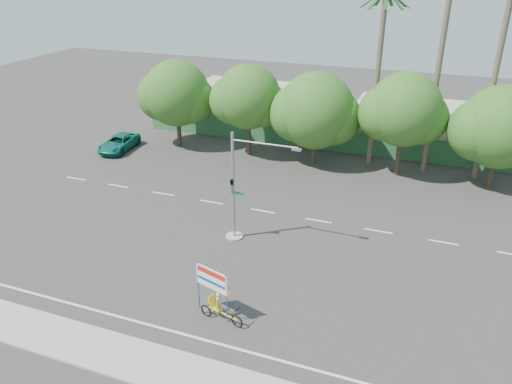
% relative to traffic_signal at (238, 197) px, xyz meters
% --- Properties ---
extents(ground, '(120.00, 120.00, 0.00)m').
position_rel_traffic_signal_xyz_m(ground, '(2.20, -3.98, -2.92)').
color(ground, '#33302D').
rests_on(ground, ground).
extents(sidewalk_near, '(50.00, 2.40, 0.12)m').
position_rel_traffic_signal_xyz_m(sidewalk_near, '(2.20, -11.48, -2.86)').
color(sidewalk_near, gray).
rests_on(sidewalk_near, ground).
extents(fence, '(38.00, 0.08, 2.00)m').
position_rel_traffic_signal_xyz_m(fence, '(2.20, 17.52, -1.92)').
color(fence, '#336B3D').
rests_on(fence, ground).
extents(building_left, '(12.00, 8.00, 4.00)m').
position_rel_traffic_signal_xyz_m(building_left, '(-7.80, 22.02, -0.92)').
color(building_left, '#B4AA8F').
rests_on(building_left, ground).
extents(building_right, '(14.00, 8.00, 3.60)m').
position_rel_traffic_signal_xyz_m(building_right, '(10.20, 22.02, -1.12)').
color(building_right, '#B4AA8F').
rests_on(building_right, ground).
extents(tree_far_left, '(7.14, 6.00, 7.96)m').
position_rel_traffic_signal_xyz_m(tree_far_left, '(-11.85, 14.02, 1.84)').
color(tree_far_left, '#473828').
rests_on(tree_far_left, ground).
extents(tree_left, '(6.66, 5.60, 8.07)m').
position_rel_traffic_signal_xyz_m(tree_left, '(-4.85, 14.02, 2.14)').
color(tree_left, '#473828').
rests_on(tree_left, ground).
extents(tree_center, '(7.62, 6.40, 7.85)m').
position_rel_traffic_signal_xyz_m(tree_center, '(1.14, 14.02, 1.55)').
color(tree_center, '#473828').
rests_on(tree_center, ground).
extents(tree_right, '(6.90, 5.80, 8.36)m').
position_rel_traffic_signal_xyz_m(tree_right, '(8.15, 14.02, 2.32)').
color(tree_right, '#473828').
rests_on(tree_right, ground).
extents(tree_far_right, '(7.38, 6.20, 7.94)m').
position_rel_traffic_signal_xyz_m(tree_far_right, '(15.15, 14.02, 1.73)').
color(tree_far_right, '#473828').
rests_on(tree_far_right, ground).
extents(palm_tall, '(3.73, 3.79, 17.45)m').
position_rel_traffic_signal_xyz_m(palm_tall, '(10.20, 15.52, 7.55)').
color(palm_tall, '#70604C').
rests_on(palm_tall, ground).
extents(palm_mid, '(3.73, 3.79, 15.45)m').
position_rel_traffic_signal_xyz_m(palm_mid, '(14.20, 15.52, 6.48)').
color(palm_mid, '#70604C').
rests_on(palm_mid, ground).
extents(palm_short, '(3.73, 3.79, 14.45)m').
position_rel_traffic_signal_xyz_m(palm_short, '(5.70, 15.52, 5.94)').
color(palm_short, '#70604C').
rests_on(palm_short, ground).
extents(traffic_signal, '(4.72, 1.10, 7.00)m').
position_rel_traffic_signal_xyz_m(traffic_signal, '(0.00, 0.00, 0.00)').
color(traffic_signal, gray).
rests_on(traffic_signal, ground).
extents(trike_billboard, '(2.76, 1.13, 2.81)m').
position_rel_traffic_signal_xyz_m(trike_billboard, '(1.91, -7.42, -1.79)').
color(trike_billboard, black).
rests_on(trike_billboard, ground).
extents(pickup_truck, '(2.68, 5.07, 1.36)m').
position_rel_traffic_signal_xyz_m(pickup_truck, '(-16.37, 10.82, -2.24)').
color(pickup_truck, '#0E665A').
rests_on(pickup_truck, ground).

